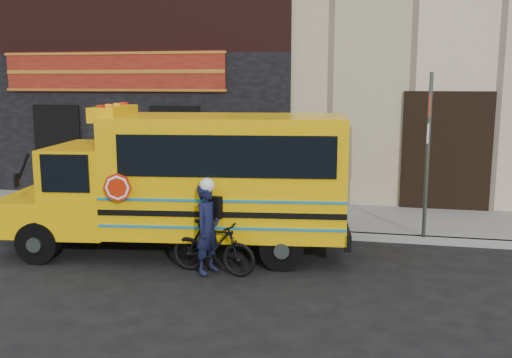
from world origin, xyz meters
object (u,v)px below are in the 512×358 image
object	(u,v)px
school_bus	(194,178)
sign_pole	(428,152)
bicycle	(213,247)
cyclist	(208,231)

from	to	relation	value
school_bus	sign_pole	world-z (taller)	sign_pole
school_bus	bicycle	size ratio (longest dim) A/B	4.39
sign_pole	cyclist	bearing A→B (deg)	-144.58
sign_pole	bicycle	distance (m)	4.91
sign_pole	bicycle	size ratio (longest dim) A/B	2.21
bicycle	cyclist	world-z (taller)	cyclist
cyclist	bicycle	bearing A→B (deg)	-29.19
sign_pole	bicycle	xyz separation A→B (m)	(-3.82, -2.70, -1.47)
bicycle	cyclist	size ratio (longest dim) A/B	1.02
school_bus	sign_pole	distance (m)	4.80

